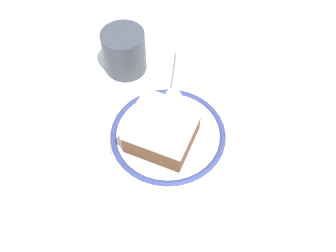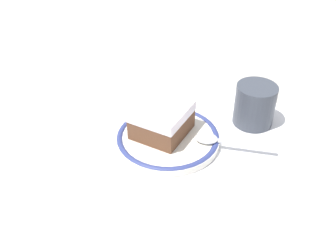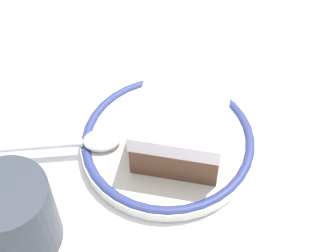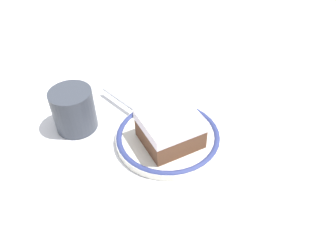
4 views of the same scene
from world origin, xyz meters
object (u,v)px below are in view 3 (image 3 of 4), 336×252
spoon (81,142)px  cup (15,219)px  plate (168,142)px  napkin (298,223)px  cake_slice (181,127)px

spoon → cup: cup is taller
plate → napkin: plate is taller
cup → napkin: 0.25m
plate → cake_slice: bearing=-13.3°
spoon → napkin: 0.22m
cake_slice → napkin: size_ratio=0.74×
cup → napkin: cup is taller
plate → cup: size_ratio=2.34×
cake_slice → cup: cup is taller
cake_slice → napkin: bearing=-26.6°
spoon → cup: bearing=-103.3°
plate → cup: bearing=-130.2°
napkin → spoon: bearing=170.0°
plate → cake_slice: cake_slice is taller
plate → cake_slice: size_ratio=1.95×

